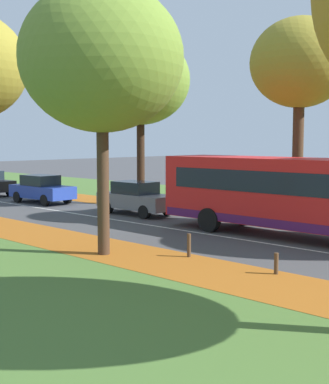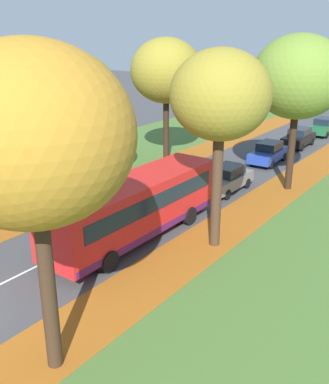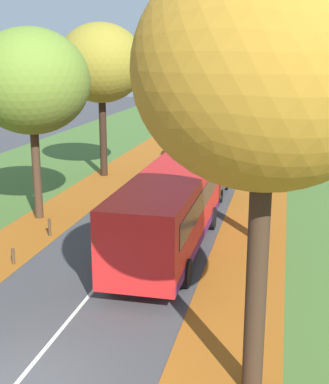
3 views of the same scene
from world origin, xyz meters
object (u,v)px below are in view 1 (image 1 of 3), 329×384
at_px(tree_right_near, 300,64).
at_px(car_grey_lead, 137,198).
at_px(tree_right_mid, 140,80).
at_px(car_blue_following, 42,189).
at_px(bus, 289,192).
at_px(tree_left_near, 102,59).
at_px(bollard_fifth, 189,245).
at_px(bollard_fourth, 276,264).

relative_size(tree_right_near, car_grey_lead, 2.13).
xyz_separation_m(tree_right_mid, car_blue_following, (-3.45, 4.68, -6.12)).
distance_m(tree_right_near, bus, 6.46).
relative_size(tree_left_near, car_blue_following, 1.99).
xyz_separation_m(bus, car_blue_following, (-0.27, 15.99, -0.89)).
height_order(car_grey_lead, car_blue_following, same).
bearing_deg(tree_right_mid, bus, -105.73).
height_order(tree_right_near, bus, tree_right_near).
bearing_deg(bollard_fifth, bus, -4.87).
bearing_deg(tree_left_near, bus, -21.74).
relative_size(tree_right_mid, car_blue_following, 2.21).
distance_m(bollard_fifth, car_grey_lead, 9.81).
bearing_deg(car_grey_lead, bollard_fifth, -124.03).
relative_size(bollard_fifth, bus, 0.07).
bearing_deg(tree_right_near, tree_left_near, 173.94).
distance_m(tree_left_near, bus, 8.57).
bearing_deg(bus, tree_right_mid, 74.27).
relative_size(tree_right_mid, bollard_fifth, 12.64).
xyz_separation_m(bollard_fifth, car_grey_lead, (5.48, 8.12, 0.44)).
bearing_deg(bus, tree_right_near, 25.26).
xyz_separation_m(tree_left_near, bus, (6.80, -2.71, -4.47)).
bearing_deg(bollard_fifth, tree_right_near, 7.73).
height_order(bollard_fourth, car_blue_following, car_blue_following).
xyz_separation_m(bollard_fourth, car_grey_lead, (5.47, 11.25, 0.51)).
height_order(bus, car_blue_following, bus).
bearing_deg(bus, car_blue_following, 90.96).
xyz_separation_m(tree_right_mid, bus, (-3.19, -11.31, -5.23)).
bearing_deg(tree_right_near, bollard_fifth, -172.27).
height_order(bollard_fourth, car_grey_lead, car_grey_lead).
bearing_deg(tree_right_mid, car_grey_lead, -136.98).
height_order(tree_right_mid, car_grey_lead, tree_right_mid).
relative_size(tree_right_mid, car_grey_lead, 2.24).
bearing_deg(tree_right_near, car_grey_lead, 114.69).
xyz_separation_m(tree_right_mid, bollard_fourth, (-8.40, -14.00, -6.63)).
bearing_deg(bus, bollard_fourth, -152.75).
height_order(bollard_fifth, car_grey_lead, car_grey_lead).
relative_size(tree_right_near, car_blue_following, 2.09).
bearing_deg(bollard_fifth, car_grey_lead, 55.97).
distance_m(bollard_fifth, bus, 5.42).
bearing_deg(car_grey_lead, tree_left_near, -140.26).
xyz_separation_m(bollard_fifth, bus, (5.24, -0.45, 1.33)).
bearing_deg(car_blue_following, tree_right_near, -75.52).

